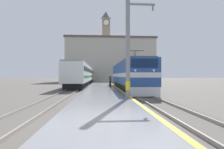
% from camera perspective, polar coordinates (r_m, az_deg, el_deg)
% --- Properties ---
extents(ground_plane, '(200.00, 200.00, 0.00)m').
position_cam_1_polar(ground_plane, '(36.76, -3.41, -3.28)').
color(ground_plane, '#514C47').
extents(platform, '(4.14, 140.00, 0.29)m').
position_cam_1_polar(platform, '(31.76, -3.34, -3.48)').
color(platform, slate).
rests_on(platform, ground).
extents(rail_track_near, '(2.84, 140.00, 0.16)m').
position_cam_1_polar(rail_track_near, '(31.98, 2.90, -3.66)').
color(rail_track_near, '#514C47').
rests_on(rail_track_near, ground).
extents(rail_track_far, '(2.83, 140.00, 0.16)m').
position_cam_1_polar(rail_track_far, '(31.95, -10.06, -3.66)').
color(rail_track_far, '#514C47').
rests_on(rail_track_far, ground).
extents(locomotive_train, '(2.92, 17.11, 4.63)m').
position_cam_1_polar(locomotive_train, '(23.32, 5.41, -0.37)').
color(locomotive_train, black).
rests_on(locomotive_train, ground).
extents(passenger_train, '(2.92, 42.77, 3.79)m').
position_cam_1_polar(passenger_train, '(42.44, -8.51, -0.12)').
color(passenger_train, black).
rests_on(passenger_train, ground).
extents(catenary_mast, '(2.12, 0.33, 7.47)m').
position_cam_1_polar(catenary_mast, '(12.54, 5.40, 9.02)').
color(catenary_mast, gray).
rests_on(catenary_mast, platform).
extents(person_on_platform, '(0.34, 0.34, 1.69)m').
position_cam_1_polar(person_on_platform, '(27.51, -0.68, -1.82)').
color(person_on_platform, '#23232D').
rests_on(person_on_platform, platform).
extents(second_waiting_passenger, '(0.34, 0.34, 1.72)m').
position_cam_1_polar(second_waiting_passenger, '(25.31, -0.56, -1.90)').
color(second_waiting_passenger, '#23232D').
rests_on(second_waiting_passenger, platform).
extents(clock_tower, '(3.76, 3.76, 27.03)m').
position_cam_1_polar(clock_tower, '(69.31, -1.97, 9.88)').
color(clock_tower, gray).
rests_on(clock_tower, ground).
extents(station_building, '(27.36, 10.06, 13.49)m').
position_cam_1_polar(station_building, '(55.46, -0.53, 4.71)').
color(station_building, '#B7B2A3').
rests_on(station_building, ground).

